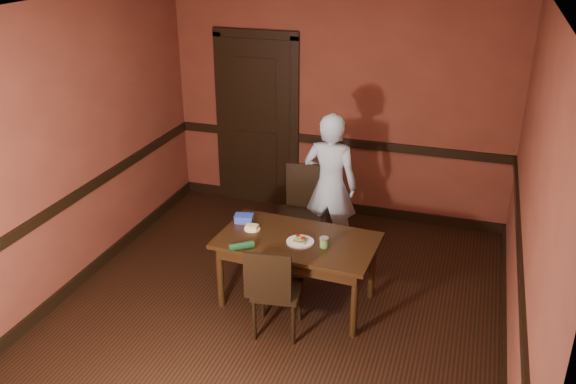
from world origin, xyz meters
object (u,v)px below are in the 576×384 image
Objects in this scene: chair_near at (277,288)px; sauce_jar at (324,242)px; sandwich_plate at (300,241)px; chair_far at (300,216)px; dining_table at (297,271)px; food_tub at (244,218)px; person at (330,186)px; cheese_saucer at (252,228)px.

chair_near reaches higher than sauce_jar.
chair_near is 9.05× the size of sauce_jar.
chair_far is at bearing 107.12° from sandwich_plate.
food_tub reaches higher than dining_table.
chair_far is 4.04× the size of sandwich_plate.
sandwich_plate is at bearing 90.61° from person.
chair_near is 0.54× the size of person.
person is 1.08m from cheese_saucer.
dining_table is 1.10m from person.
chair_far is 0.44m from person.
chair_near is at bearing -100.73° from sandwich_plate.
chair_near is 4.35× the size of food_tub.
chair_far is 1.01m from sauce_jar.
chair_near is at bearing -60.05° from food_tub.
sauce_jar is at bearing -9.45° from cheese_saucer.
chair_near is 0.71m from cheese_saucer.
sandwich_plate is (0.08, 0.41, 0.26)m from chair_near.
chair_near is at bearing -91.16° from dining_table.
sandwich_plate is at bearing -80.43° from chair_far.
chair_far is at bearing 48.86° from food_tub.
sauce_jar reaches higher than food_tub.
sauce_jar is at bearing -68.28° from chair_far.
cheese_saucer is (-0.50, -0.96, -0.09)m from person.
person reaches higher than chair_near.
chair_far reaches higher than food_tub.
cheese_saucer is at bearing -115.20° from chair_far.
dining_table is 15.19× the size of sauce_jar.
person is 1.07m from sandwich_plate.
food_tub reaches higher than cheese_saucer.
sandwich_plate is 0.66m from food_tub.
dining_table is 0.83m from chair_far.
cheese_saucer is at bearing 167.90° from sandwich_plate.
chair_far is at bearing -89.43° from chair_near.
person is at bearing 90.40° from dining_table.
sauce_jar is 0.88m from food_tub.
chair_far reaches higher than sandwich_plate.
dining_table is 1.43× the size of chair_far.
sauce_jar is 0.63× the size of cheese_saucer.
chair_far is 0.80m from cheese_saucer.
person is 1.10m from sauce_jar.
dining_table is 9.51× the size of cheese_saucer.
sauce_jar is (0.30, 0.39, 0.29)m from chair_near.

